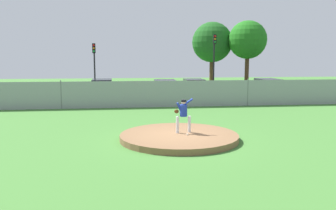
# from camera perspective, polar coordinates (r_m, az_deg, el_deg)

# --- Properties ---
(ground_plane) EXTENTS (80.00, 80.00, 0.00)m
(ground_plane) POSITION_cam_1_polar(r_m,az_deg,el_deg) (20.89, -0.71, -1.91)
(ground_plane) COLOR #427A33
(asphalt_strip) EXTENTS (44.00, 7.00, 0.01)m
(asphalt_strip) POSITION_cam_1_polar(r_m,az_deg,el_deg) (29.26, -2.55, 0.89)
(asphalt_strip) COLOR #2B2B2D
(asphalt_strip) RESTS_ON ground_plane
(pitchers_mound) EXTENTS (5.13, 5.13, 0.26)m
(pitchers_mound) POSITION_cam_1_polar(r_m,az_deg,el_deg) (15.03, 1.84, -5.28)
(pitchers_mound) COLOR brown
(pitchers_mound) RESTS_ON ground_plane
(pitcher_youth) EXTENTS (0.83, 0.32, 1.52)m
(pitcher_youth) POSITION_cam_1_polar(r_m,az_deg,el_deg) (15.10, 2.53, -1.25)
(pitcher_youth) COLOR silver
(pitcher_youth) RESTS_ON pitchers_mound
(baseball) EXTENTS (0.07, 0.07, 0.07)m
(baseball) POSITION_cam_1_polar(r_m,az_deg,el_deg) (14.76, 3.23, -4.87)
(baseball) COLOR white
(baseball) RESTS_ON pitchers_mound
(chainlink_fence) EXTENTS (33.60, 0.07, 2.00)m
(chainlink_fence) POSITION_cam_1_polar(r_m,az_deg,el_deg) (24.70, -1.74, 1.82)
(chainlink_fence) COLOR gray
(chainlink_fence) RESTS_ON ground_plane
(parked_car_teal) EXTENTS (2.05, 4.78, 1.67)m
(parked_car_teal) POSITION_cam_1_polar(r_m,az_deg,el_deg) (29.28, -0.50, 2.47)
(parked_car_teal) COLOR #146066
(parked_car_teal) RESTS_ON ground_plane
(parked_car_navy) EXTENTS (1.95, 4.81, 1.69)m
(parked_car_navy) POSITION_cam_1_polar(r_m,az_deg,el_deg) (31.82, 16.20, 2.61)
(parked_car_navy) COLOR #161E4C
(parked_car_navy) RESTS_ON ground_plane
(parked_car_white) EXTENTS (1.92, 4.65, 1.76)m
(parked_car_white) POSITION_cam_1_polar(r_m,az_deg,el_deg) (29.34, -10.81, 2.41)
(parked_car_white) COLOR silver
(parked_car_white) RESTS_ON ground_plane
(parked_car_red) EXTENTS (1.86, 4.35, 1.70)m
(parked_car_red) POSITION_cam_1_polar(r_m,az_deg,el_deg) (29.98, 4.32, 2.59)
(parked_car_red) COLOR #A81919
(parked_car_red) RESTS_ON ground_plane
(traffic_cone_orange) EXTENTS (0.40, 0.40, 0.55)m
(traffic_cone_orange) POSITION_cam_1_polar(r_m,az_deg,el_deg) (27.75, -18.88, 0.63)
(traffic_cone_orange) COLOR orange
(traffic_cone_orange) RESTS_ON asphalt_strip
(traffic_light_near) EXTENTS (0.28, 0.46, 4.84)m
(traffic_light_near) POSITION_cam_1_polar(r_m,az_deg,el_deg) (32.98, -12.09, 7.27)
(traffic_light_near) COLOR black
(traffic_light_near) RESTS_ON ground_plane
(traffic_light_far) EXTENTS (0.28, 0.46, 5.76)m
(traffic_light_far) POSITION_cam_1_polar(r_m,az_deg,el_deg) (34.21, 7.65, 8.33)
(traffic_light_far) COLOR black
(traffic_light_far) RESTS_ON ground_plane
(tree_broad_right) EXTENTS (4.42, 4.42, 7.44)m
(tree_broad_right) POSITION_cam_1_polar(r_m,az_deg,el_deg) (38.88, 7.31, 10.22)
(tree_broad_right) COLOR #4C331E
(tree_broad_right) RESTS_ON ground_plane
(tree_leaning_west) EXTENTS (4.01, 4.01, 7.41)m
(tree_leaning_west) POSITION_cam_1_polar(r_m,az_deg,el_deg) (37.84, 13.04, 10.41)
(tree_leaning_west) COLOR #4C331E
(tree_leaning_west) RESTS_ON ground_plane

